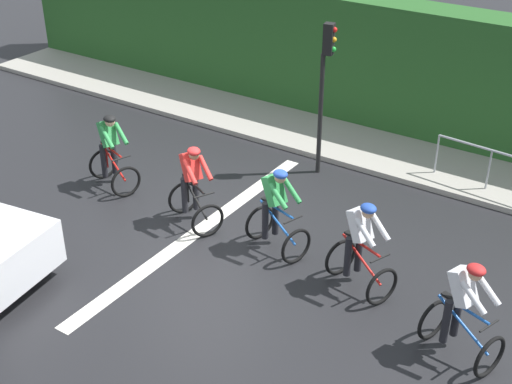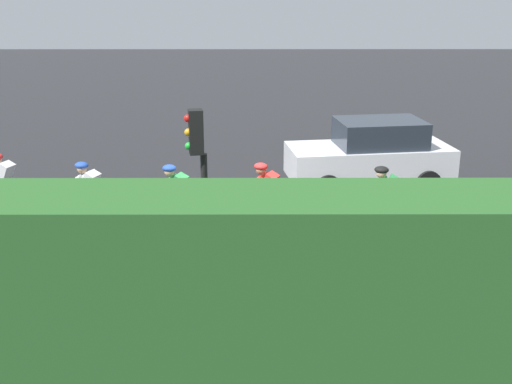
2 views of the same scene
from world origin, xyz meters
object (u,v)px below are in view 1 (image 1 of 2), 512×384
(traffic_light_near_crossing, at_px, (325,77))
(cyclist_lead, at_px, (463,312))
(cyclist_fourth, at_px, (193,187))
(cyclist_second, at_px, (361,248))
(cyclist_mid, at_px, (276,211))
(cyclist_trailing, at_px, (111,152))

(traffic_light_near_crossing, bearing_deg, cyclist_lead, 48.47)
(cyclist_fourth, relative_size, traffic_light_near_crossing, 0.50)
(cyclist_second, bearing_deg, cyclist_mid, -96.73)
(cyclist_mid, height_order, cyclist_fourth, same)
(cyclist_fourth, bearing_deg, traffic_light_near_crossing, 162.71)
(cyclist_fourth, bearing_deg, cyclist_second, 88.38)
(cyclist_fourth, distance_m, traffic_light_near_crossing, 3.65)
(cyclist_mid, bearing_deg, cyclist_lead, 76.49)
(cyclist_fourth, bearing_deg, cyclist_lead, 81.88)
(cyclist_second, height_order, traffic_light_near_crossing, traffic_light_near_crossing)
(cyclist_lead, distance_m, traffic_light_near_crossing, 6.19)
(cyclist_lead, relative_size, cyclist_fourth, 1.00)
(cyclist_fourth, height_order, cyclist_trailing, same)
(cyclist_lead, xyz_separation_m, traffic_light_near_crossing, (-3.99, -4.51, 1.43))
(cyclist_second, relative_size, cyclist_fourth, 1.00)
(cyclist_mid, distance_m, cyclist_trailing, 4.13)
(cyclist_second, height_order, cyclist_fourth, same)
(cyclist_trailing, bearing_deg, cyclist_fourth, 84.33)
(cyclist_lead, bearing_deg, cyclist_second, -109.35)
(cyclist_trailing, relative_size, traffic_light_near_crossing, 0.50)
(cyclist_lead, height_order, cyclist_second, same)
(cyclist_second, relative_size, cyclist_trailing, 1.00)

